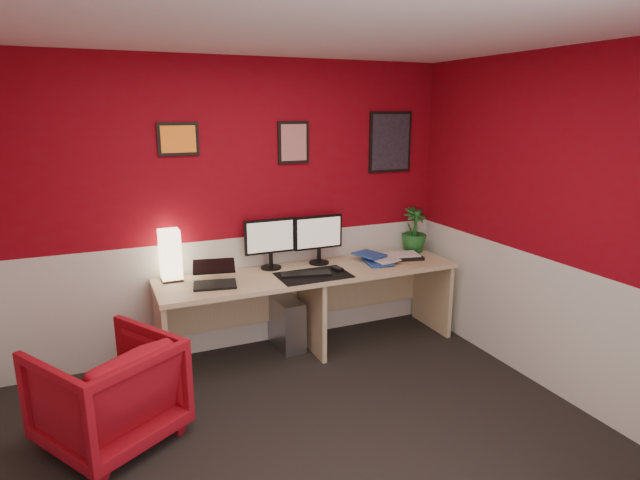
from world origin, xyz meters
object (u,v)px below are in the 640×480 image
at_px(laptop, 214,273).
at_px(monitor_right, 319,232).
at_px(shoji_lamp, 170,257).
at_px(potted_plant, 414,230).
at_px(armchair, 108,392).
at_px(desk, 311,311).
at_px(monitor_left, 270,236).
at_px(pc_tower, 286,322).
at_px(zen_tray, 402,256).

bearing_deg(laptop, monitor_right, 25.11).
height_order(shoji_lamp, monitor_right, monitor_right).
height_order(shoji_lamp, potted_plant, potted_plant).
relative_size(shoji_lamp, armchair, 0.53).
distance_m(shoji_lamp, monitor_right, 1.29).
relative_size(desk, armchair, 3.43).
distance_m(desk, monitor_left, 0.75).
bearing_deg(shoji_lamp, desk, -10.88).
bearing_deg(shoji_lamp, monitor_left, -0.55).
distance_m(monitor_left, armchair, 1.80).
bearing_deg(pc_tower, armchair, -153.81).
bearing_deg(laptop, shoji_lamp, 147.26).
xyz_separation_m(laptop, armchair, (-0.84, -0.65, -0.49)).
xyz_separation_m(desk, monitor_right, (0.15, 0.18, 0.66)).
bearing_deg(zen_tray, pc_tower, 173.33).
bearing_deg(monitor_left, monitor_right, -3.52).
bearing_deg(desk, armchair, -157.19).
height_order(laptop, potted_plant, potted_plant).
relative_size(shoji_lamp, laptop, 1.21).
bearing_deg(pc_tower, desk, -46.29).
relative_size(laptop, monitor_right, 0.57).
xyz_separation_m(desk, laptop, (-0.84, -0.06, 0.47)).
bearing_deg(monitor_right, pc_tower, -176.92).
xyz_separation_m(shoji_lamp, zen_tray, (2.07, -0.18, -0.18)).
relative_size(zen_tray, pc_tower, 0.78).
distance_m(potted_plant, armchair, 3.04).
xyz_separation_m(monitor_left, pc_tower, (0.11, -0.05, -0.80)).
bearing_deg(desk, laptop, -175.79).
bearing_deg(laptop, armchair, -131.16).
relative_size(shoji_lamp, monitor_left, 0.69).
relative_size(laptop, pc_tower, 0.73).
bearing_deg(armchair, shoji_lamp, -152.98).
bearing_deg(shoji_lamp, armchair, -120.88).
bearing_deg(zen_tray, desk, -177.92).
relative_size(desk, monitor_left, 4.48).
relative_size(desk, zen_tray, 7.43).
distance_m(zen_tray, armchair, 2.75).
relative_size(laptop, armchair, 0.43).
xyz_separation_m(shoji_lamp, pc_tower, (0.95, -0.05, -0.70)).
distance_m(zen_tray, pc_tower, 1.24).
bearing_deg(laptop, pc_tower, 30.19).
bearing_deg(potted_plant, desk, -170.79).
bearing_deg(armchair, laptop, -174.60).
distance_m(monitor_left, monitor_right, 0.45).
relative_size(desk, laptop, 7.88).
bearing_deg(potted_plant, laptop, -172.88).
height_order(desk, armchair, desk).
relative_size(desk, shoji_lamp, 6.50).
bearing_deg(shoji_lamp, potted_plant, -0.74).
xyz_separation_m(pc_tower, armchair, (-1.51, -0.87, 0.12)).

